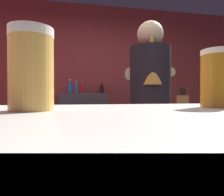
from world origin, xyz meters
The scene contains 13 objects.
wall_back centered at (0.00, 2.20, 1.35)m, with size 5.20×0.10×2.70m, color maroon.
prep_counter centered at (0.35, 0.65, 0.46)m, with size 2.10×0.60×0.91m, color #4E4436.
back_shelf centered at (-0.19, 1.92, 0.58)m, with size 0.75×0.36×1.15m, color #3C343D.
bartender centered at (0.27, 0.20, 1.01)m, with size 0.49×0.55×1.74m.
knife_block centered at (0.81, 0.61, 1.02)m, with size 0.10×0.08×0.28m.
mixing_bowl centered at (-0.33, 0.71, 0.94)m, with size 0.21×0.21×0.06m, color silver.
chefs_knife centered at (0.55, 0.60, 0.92)m, with size 0.24×0.03×0.01m, color silver.
pint_glass_near centered at (-0.04, -1.00, 1.15)m, with size 0.08×0.08×0.14m.
pint_glass_far centered at (-0.46, -1.03, 1.16)m, with size 0.08×0.08×0.15m.
bottle_olive_oil centered at (-0.21, 1.90, 1.23)m, with size 0.05×0.05×0.19m.
bottle_vinegar centered at (0.13, 2.02, 1.22)m, with size 0.07×0.07×0.18m.
bottle_soy centered at (-0.40, 1.85, 1.24)m, with size 0.07×0.07×0.21m.
bottle_hot_sauce centered at (-0.30, 1.87, 1.23)m, with size 0.06×0.06×0.19m.
Camera 1 is at (-0.38, -1.43, 1.11)m, focal length 32.94 mm.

